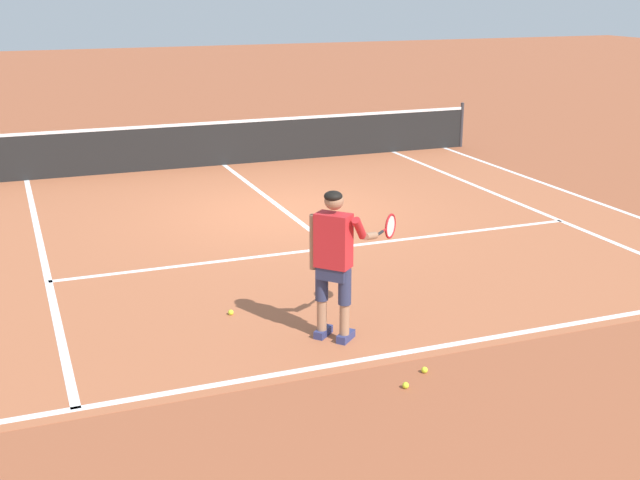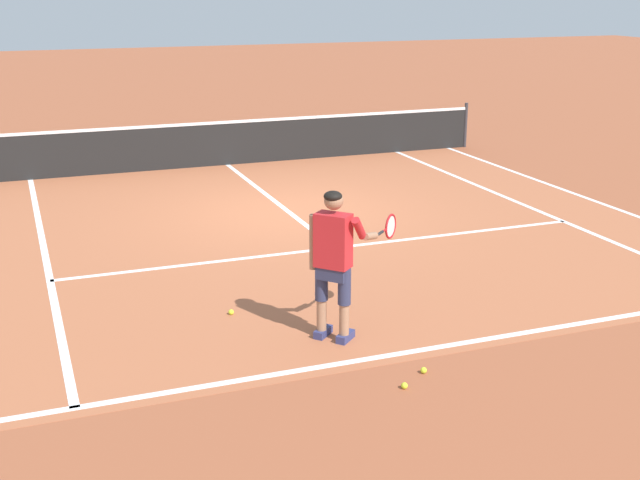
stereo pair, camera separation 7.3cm
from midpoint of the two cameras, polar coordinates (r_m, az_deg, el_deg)
ground_plane at (r=14.50m, az=-2.06°, el=1.96°), size 80.00×80.00×0.00m
court_inner_surface at (r=13.70m, az=-0.87°, el=1.06°), size 10.98×10.52×0.00m
line_baseline at (r=9.38m, az=9.79°, el=-7.02°), size 10.98×0.10×0.01m
line_service at (r=12.50m, az=1.22°, el=-0.53°), size 8.23×0.10×0.01m
line_centre_service at (r=15.40m, az=-3.22°, el=2.87°), size 0.10×6.40×0.01m
line_singles_left at (r=12.95m, az=-18.25°, el=-0.78°), size 0.10×10.12×0.01m
line_singles_right at (r=15.53m, az=13.58°, el=2.53°), size 0.10×10.12×0.01m
line_doubles_right at (r=16.33m, az=17.59°, el=2.91°), size 0.10×10.12×0.01m
tennis_net at (r=18.30m, az=-6.31°, el=6.68°), size 11.96×0.08×1.07m
tennis_player at (r=9.02m, az=1.26°, el=-1.03°), size 1.17×0.71×1.71m
tennis_ball_near_feet at (r=10.06m, az=-5.92°, el=-4.95°), size 0.07×0.07×0.07m
tennis_ball_by_baseline at (r=8.32m, az=6.07°, el=-9.92°), size 0.07×0.07×0.07m
tennis_ball_mid_court at (r=8.64m, az=7.38°, el=-8.87°), size 0.07×0.07×0.07m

